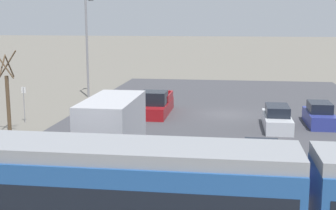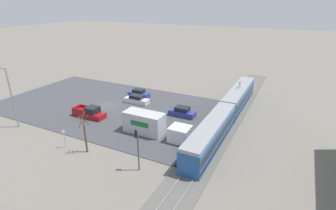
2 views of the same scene
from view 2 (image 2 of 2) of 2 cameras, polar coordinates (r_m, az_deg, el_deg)
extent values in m
plane|color=slate|center=(49.59, -13.01, -0.12)|extent=(320.00, 320.00, 0.00)
cube|color=#424247|center=(49.57, -13.01, -0.07)|extent=(23.65, 40.51, 0.08)
cube|color=#5B5954|center=(40.33, 11.48, -5.20)|extent=(67.73, 4.40, 0.08)
cube|color=gray|center=(40.44, 10.51, -4.87)|extent=(66.38, 0.10, 0.14)
cube|color=gray|center=(40.14, 12.48, -5.26)|extent=(66.38, 0.10, 0.14)
cube|color=#235193|center=(49.43, 15.04, 1.53)|extent=(15.63, 2.68, 2.92)
cube|color=black|center=(49.32, 15.08, 1.91)|extent=(15.16, 2.71, 0.97)
cube|color=black|center=(49.74, 14.94, 0.56)|extent=(15.47, 2.72, 0.28)
cube|color=gray|center=(48.90, 15.23, 3.37)|extent=(15.63, 2.47, 0.42)
cube|color=#235193|center=(35.17, 9.30, -6.54)|extent=(15.63, 2.68, 2.92)
cube|color=black|center=(35.00, 9.34, -6.04)|extent=(15.16, 2.71, 0.97)
cube|color=black|center=(35.60, 9.21, -7.82)|extent=(15.47, 2.72, 0.28)
cube|color=gray|center=(34.41, 9.47, -4.09)|extent=(15.63, 2.47, 0.42)
cylinder|color=#2D2D33|center=(49.09, 15.43, 4.35)|extent=(0.66, 0.07, 1.15)
cylinder|color=#2D2D33|center=(48.25, 15.21, 4.07)|extent=(0.66, 0.07, 1.15)
cube|color=#2D2D33|center=(48.51, 15.39, 4.83)|extent=(1.10, 0.08, 0.06)
cube|color=silver|center=(35.97, 2.63, -6.31)|extent=(2.56, 2.77, 2.09)
cube|color=#B2B2B7|center=(38.16, -5.23, -3.81)|extent=(2.56, 5.90, 3.08)
cube|color=#196B38|center=(37.06, -6.29, -4.15)|extent=(0.02, 2.95, 0.77)
cube|color=maroon|center=(45.34, -16.76, -1.91)|extent=(2.02, 5.73, 0.90)
cube|color=black|center=(44.46, -16.13, -1.00)|extent=(1.86, 1.95, 0.97)
cube|color=maroon|center=(45.27, -18.77, -1.21)|extent=(0.12, 2.86, 0.52)
cube|color=maroon|center=(46.47, -17.18, -0.42)|extent=(0.12, 2.86, 0.52)
cube|color=maroon|center=(46.92, -19.33, -0.47)|extent=(1.86, 0.23, 0.52)
cube|color=red|center=(46.65, -20.01, -1.29)|extent=(0.14, 0.04, 0.18)
cube|color=silver|center=(49.55, -6.82, 0.95)|extent=(1.72, 4.75, 0.90)
cube|color=black|center=(49.28, -6.86, 1.80)|extent=(1.48, 2.47, 0.66)
cube|color=navy|center=(52.62, -6.37, 2.25)|extent=(1.71, 4.27, 0.92)
cube|color=black|center=(52.36, -6.40, 3.08)|extent=(1.47, 2.22, 0.68)
cube|color=navy|center=(43.80, 3.12, -1.79)|extent=(1.84, 4.38, 0.92)
cube|color=black|center=(43.49, 3.14, -0.84)|extent=(1.59, 2.28, 0.67)
cylinder|color=#47474C|center=(29.70, -6.50, -9.86)|extent=(0.16, 0.16, 5.11)
cube|color=black|center=(28.76, -6.98, -6.24)|extent=(0.28, 0.22, 0.95)
sphere|color=#390606|center=(28.67, -7.21, -5.63)|extent=(0.18, 0.18, 0.18)
sphere|color=yellow|center=(28.82, -7.18, -6.19)|extent=(0.18, 0.18, 0.18)
sphere|color=black|center=(28.97, -7.15, -6.75)|extent=(0.18, 0.18, 0.18)
cylinder|color=brown|center=(34.77, -17.48, -7.04)|extent=(0.24, 0.24, 3.77)
cylinder|color=brown|center=(33.53, -18.25, -3.49)|extent=(0.09, 1.05, 1.44)
cylinder|color=brown|center=(33.47, -17.67, -3.21)|extent=(1.26, 0.09, 1.75)
cylinder|color=brown|center=(33.84, -17.67, -3.17)|extent=(0.09, 1.05, 1.44)
cylinder|color=brown|center=(33.80, -18.29, -3.04)|extent=(1.26, 0.09, 1.75)
cylinder|color=gray|center=(44.83, -30.79, 1.20)|extent=(0.20, 0.20, 9.25)
cylinder|color=gray|center=(44.36, -32.48, 6.80)|extent=(0.12, 1.60, 0.12)
cylinder|color=gray|center=(36.94, -21.57, -6.89)|extent=(0.06, 0.06, 2.58)
cube|color=white|center=(36.49, -21.84, -5.40)|extent=(0.32, 0.02, 0.44)
cube|color=red|center=(36.50, -21.85, -5.39)|extent=(0.31, 0.01, 0.10)
camera|label=1|loc=(37.41, 33.69, 1.40)|focal=50.00mm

